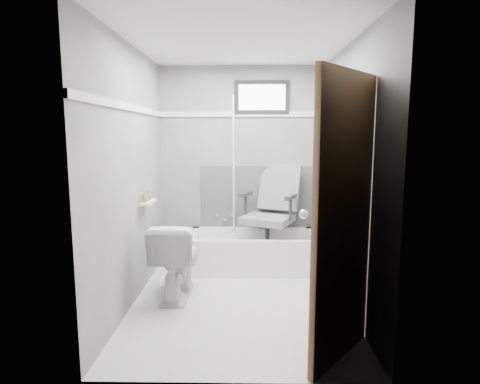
{
  "coord_description": "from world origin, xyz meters",
  "views": [
    {
      "loc": [
        0.06,
        -3.67,
        1.59
      ],
      "look_at": [
        0.0,
        0.35,
        1.0
      ],
      "focal_mm": 30.0,
      "sensor_mm": 36.0,
      "label": 1
    }
  ],
  "objects_px": {
    "door": "(397,231)",
    "soap_bottle_a": "(145,197)",
    "office_chair": "(267,212)",
    "toilet": "(176,259)",
    "bathtub": "(253,251)",
    "soap_bottle_b": "(148,195)"
  },
  "relations": [
    {
      "from": "door",
      "to": "toilet",
      "type": "bearing_deg",
      "value": 139.2
    },
    {
      "from": "bathtub",
      "to": "soap_bottle_b",
      "type": "height_order",
      "value": "soap_bottle_b"
    },
    {
      "from": "toilet",
      "to": "door",
      "type": "xyz_separation_m",
      "value": [
        1.6,
        -1.38,
        0.63
      ]
    },
    {
      "from": "door",
      "to": "soap_bottle_b",
      "type": "height_order",
      "value": "door"
    },
    {
      "from": "bathtub",
      "to": "toilet",
      "type": "bearing_deg",
      "value": -132.64
    },
    {
      "from": "bathtub",
      "to": "door",
      "type": "distance_m",
      "value": 2.49
    },
    {
      "from": "bathtub",
      "to": "door",
      "type": "xyz_separation_m",
      "value": [
        0.84,
        -2.21,
        0.79
      ]
    },
    {
      "from": "soap_bottle_b",
      "to": "toilet",
      "type": "bearing_deg",
      "value": -40.1
    },
    {
      "from": "door",
      "to": "soap_bottle_a",
      "type": "bearing_deg",
      "value": 141.81
    },
    {
      "from": "toilet",
      "to": "soap_bottle_b",
      "type": "bearing_deg",
      "value": -39.01
    },
    {
      "from": "bathtub",
      "to": "door",
      "type": "relative_size",
      "value": 0.75
    },
    {
      "from": "door",
      "to": "soap_bottle_b",
      "type": "relative_size",
      "value": 21.48
    },
    {
      "from": "office_chair",
      "to": "soap_bottle_b",
      "type": "bearing_deg",
      "value": -131.28
    },
    {
      "from": "office_chair",
      "to": "soap_bottle_b",
      "type": "relative_size",
      "value": 11.88
    },
    {
      "from": "toilet",
      "to": "soap_bottle_b",
      "type": "distance_m",
      "value": 0.72
    },
    {
      "from": "office_chair",
      "to": "soap_bottle_a",
      "type": "xyz_separation_m",
      "value": [
        -1.25,
        -0.73,
        0.29
      ]
    },
    {
      "from": "office_chair",
      "to": "toilet",
      "type": "relative_size",
      "value": 1.47
    },
    {
      "from": "office_chair",
      "to": "soap_bottle_a",
      "type": "bearing_deg",
      "value": -126.28
    },
    {
      "from": "toilet",
      "to": "soap_bottle_a",
      "type": "bearing_deg",
      "value": -20.93
    },
    {
      "from": "toilet",
      "to": "soap_bottle_a",
      "type": "relative_size",
      "value": 6.4
    },
    {
      "from": "bathtub",
      "to": "office_chair",
      "type": "height_order",
      "value": "office_chair"
    },
    {
      "from": "bathtub",
      "to": "office_chair",
      "type": "xyz_separation_m",
      "value": [
        0.17,
        0.03,
        0.46
      ]
    }
  ]
}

